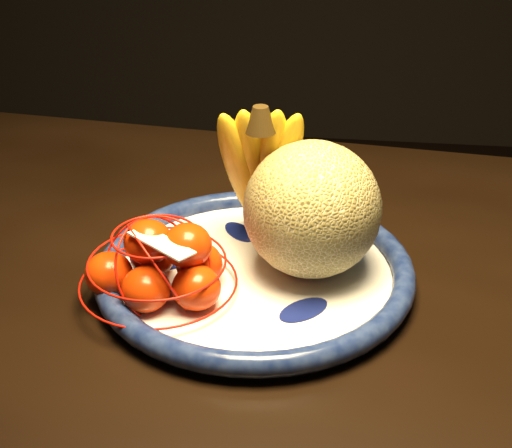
# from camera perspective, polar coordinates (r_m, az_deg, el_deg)

# --- Properties ---
(dining_table) EXTENTS (1.57, 1.05, 0.74)m
(dining_table) POSITION_cam_1_polar(r_m,az_deg,el_deg) (0.91, -9.11, -7.77)
(dining_table) COLOR black
(dining_table) RESTS_ON ground
(fruit_bowl) EXTENTS (0.36, 0.36, 0.03)m
(fruit_bowl) POSITION_cam_1_polar(r_m,az_deg,el_deg) (0.82, -0.09, -3.74)
(fruit_bowl) COLOR white
(fruit_bowl) RESTS_ON dining_table
(cantaloupe) EXTENTS (0.15, 0.15, 0.15)m
(cantaloupe) POSITION_cam_1_polar(r_m,az_deg,el_deg) (0.79, 4.51, 1.18)
(cantaloupe) COLOR olive
(cantaloupe) RESTS_ON fruit_bowl
(banana_bunch) EXTENTS (0.13, 0.12, 0.20)m
(banana_bunch) POSITION_cam_1_polar(r_m,az_deg,el_deg) (0.84, 0.35, 4.83)
(banana_bunch) COLOR yellow
(banana_bunch) RESTS_ON fruit_bowl
(mandarin_bag) EXTENTS (0.21, 0.21, 0.11)m
(mandarin_bag) POSITION_cam_1_polar(r_m,az_deg,el_deg) (0.77, -7.58, -3.33)
(mandarin_bag) COLOR #EB3103
(mandarin_bag) RESTS_ON fruit_bowl
(price_tag) EXTENTS (0.08, 0.06, 0.01)m
(price_tag) POSITION_cam_1_polar(r_m,az_deg,el_deg) (0.73, -7.56, -1.51)
(price_tag) COLOR white
(price_tag) RESTS_ON mandarin_bag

